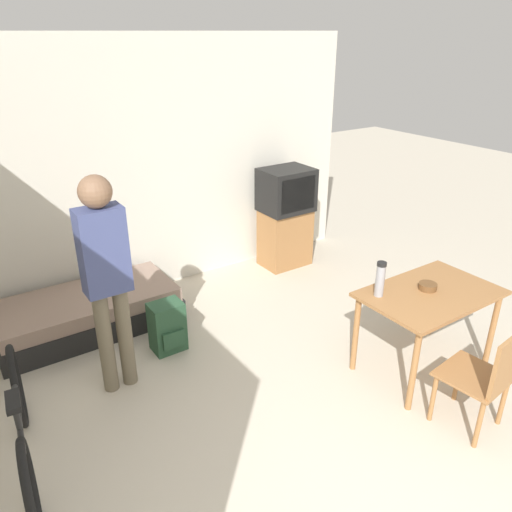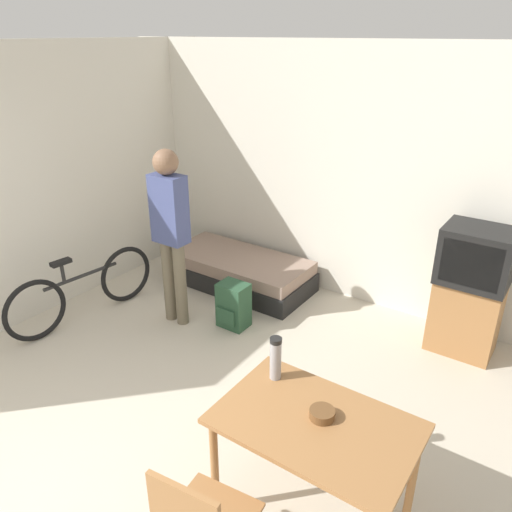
# 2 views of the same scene
# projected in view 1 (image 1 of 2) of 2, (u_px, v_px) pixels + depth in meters

# --- Properties ---
(wall_back) EXTENTS (5.36, 0.06, 2.70)m
(wall_back) POSITION_uv_depth(u_px,v_px,m) (136.00, 172.00, 5.21)
(wall_back) COLOR silver
(wall_back) RESTS_ON ground_plane
(daybed) EXTENTS (1.72, 0.80, 0.37)m
(daybed) POSITION_uv_depth(u_px,v_px,m) (88.00, 312.00, 4.89)
(daybed) COLOR black
(daybed) RESTS_ON ground_plane
(tv) EXTENTS (0.60, 0.47, 1.23)m
(tv) POSITION_uv_depth(u_px,v_px,m) (286.00, 216.00, 6.07)
(tv) COLOR #9E6B3D
(tv) RESTS_ON ground_plane
(dining_table) EXTENTS (1.13, 0.74, 0.74)m
(dining_table) POSITION_uv_depth(u_px,v_px,m) (429.00, 302.00, 4.13)
(dining_table) COLOR #9E6B3D
(dining_table) RESTS_ON ground_plane
(wooden_chair) EXTENTS (0.48, 0.48, 0.86)m
(wooden_chair) POSITION_uv_depth(u_px,v_px,m) (487.00, 375.00, 3.51)
(wooden_chair) COLOR #9E6B3D
(wooden_chair) RESTS_ON ground_plane
(bicycle) EXTENTS (0.24, 1.67, 0.73)m
(bicycle) POSITION_uv_depth(u_px,v_px,m) (23.00, 431.00, 3.24)
(bicycle) COLOR black
(bicycle) RESTS_ON ground_plane
(person_standing) EXTENTS (0.34, 0.24, 1.79)m
(person_standing) POSITION_uv_depth(u_px,v_px,m) (106.00, 270.00, 3.73)
(person_standing) COLOR #6B604C
(person_standing) RESTS_ON ground_plane
(thermos_flask) EXTENTS (0.08, 0.08, 0.30)m
(thermos_flask) POSITION_uv_depth(u_px,v_px,m) (380.00, 278.00, 3.97)
(thermos_flask) COLOR #99999E
(thermos_flask) RESTS_ON dining_table
(mate_bowl) EXTENTS (0.15, 0.15, 0.05)m
(mate_bowl) POSITION_uv_depth(u_px,v_px,m) (428.00, 286.00, 4.12)
(mate_bowl) COLOR brown
(mate_bowl) RESTS_ON dining_table
(backpack) EXTENTS (0.30, 0.26, 0.48)m
(backpack) POSITION_uv_depth(u_px,v_px,m) (167.00, 327.00, 4.54)
(backpack) COLOR #284C33
(backpack) RESTS_ON ground_plane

